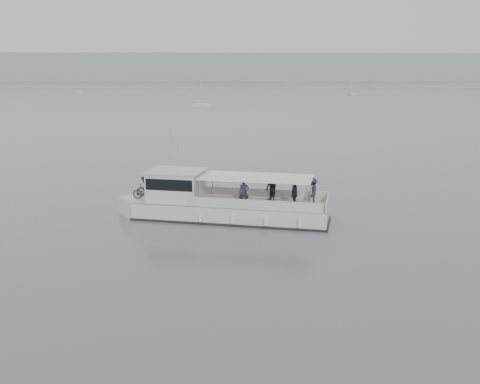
{
  "coord_description": "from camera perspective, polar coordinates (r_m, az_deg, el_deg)",
  "views": [
    {
      "loc": [
        1.7,
        -32.08,
        8.25
      ],
      "look_at": [
        3.56,
        -2.34,
        1.6
      ],
      "focal_mm": 40.0,
      "sensor_mm": 36.0,
      "label": 1
    }
  ],
  "objects": [
    {
      "name": "moored_fleet",
      "position": [
        207.18,
        -14.88,
        9.99
      ],
      "size": [
        451.05,
        266.48,
        10.21
      ],
      "color": "silver",
      "rests_on": "ground"
    },
    {
      "name": "headland",
      "position": [
        592.11,
        -3.84,
        13.12
      ],
      "size": [
        1400.0,
        90.0,
        28.0
      ],
      "primitive_type": "cube",
      "color": "#939EA8",
      "rests_on": "ground"
    },
    {
      "name": "tour_boat",
      "position": [
        30.94,
        -2.91,
        -1.24
      ],
      "size": [
        12.54,
        6.02,
        5.28
      ],
      "rotation": [
        0.0,
        0.0,
        -0.28
      ],
      "color": "silver",
      "rests_on": "ground"
    },
    {
      "name": "ground",
      "position": [
        33.16,
        -6.4,
        -1.9
      ],
      "size": [
        1400.0,
        1400.0,
        0.0
      ],
      "primitive_type": "plane",
      "color": "#565F66",
      "rests_on": "ground"
    }
  ]
}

